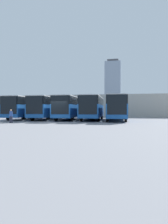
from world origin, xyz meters
name	(u,v)px	position (x,y,z in m)	size (l,w,h in m)	color
ground_plane	(56,122)	(0.00, 0.00, 0.00)	(600.00, 600.00, 0.00)	gray
bus_0	(117,107)	(-6.88, -5.41, 1.87)	(3.38, 11.71, 3.35)	#19519E
curb_divider_0	(103,120)	(-5.16, -3.70, 0.07)	(0.24, 6.27, 0.15)	#B2B2AD
bus_1	(93,107)	(-3.44, -5.81, 1.87)	(3.38, 11.71, 3.35)	#19519E
curb_divider_1	(78,120)	(-1.72, -4.10, 0.07)	(0.24, 6.27, 0.15)	#B2B2AD
bus_2	(70,107)	(0.00, -5.77, 1.87)	(3.38, 11.71, 3.35)	#19519E
curb_divider_2	(55,120)	(1.72, -4.07, 0.07)	(0.24, 6.27, 0.15)	#B2B2AD
bus_3	(48,107)	(3.44, -5.93, 1.87)	(3.38, 11.71, 3.35)	#19519E
curb_divider_3	(33,119)	(5.16, -4.22, 0.07)	(0.24, 6.27, 0.15)	#B2B2AD
bus_4	(27,107)	(6.87, -5.69, 1.87)	(3.38, 11.71, 3.35)	#19519E
pedestrian	(11,116)	(4.36, 2.87, 0.83)	(0.42, 0.42, 1.54)	#38384C
station_building	(93,106)	(0.00, -24.69, 2.27)	(34.73, 16.94, 4.50)	#A8A399
office_tower	(113,86)	(10.67, -203.12, 25.77)	(16.08, 16.08, 52.74)	#7F8EA3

